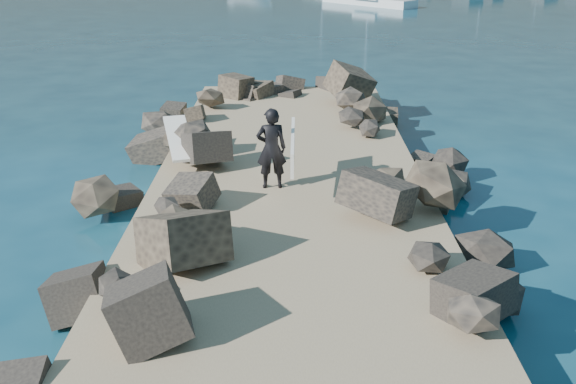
# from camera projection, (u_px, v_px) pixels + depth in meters

# --- Properties ---
(ground) EXTENTS (800.00, 800.00, 0.00)m
(ground) POSITION_uv_depth(u_px,v_px,m) (288.00, 243.00, 12.67)
(ground) COLOR #0F384C
(ground) RESTS_ON ground
(jetty) EXTENTS (6.00, 26.00, 0.60)m
(jetty) POSITION_uv_depth(u_px,v_px,m) (288.00, 281.00, 10.71)
(jetty) COLOR #8C7759
(jetty) RESTS_ON ground
(riprap_left) EXTENTS (2.60, 22.00, 1.00)m
(riprap_left) POSITION_uv_depth(u_px,v_px,m) (121.00, 256.00, 11.11)
(riprap_left) COLOR black
(riprap_left) RESTS_ON ground
(riprap_right) EXTENTS (2.60, 22.00, 1.00)m
(riprap_right) POSITION_uv_depth(u_px,v_px,m) (455.00, 257.00, 11.08)
(riprap_right) COLOR black
(riprap_right) RESTS_ON ground
(surfboard_resting) EXTENTS (1.10, 2.22, 0.07)m
(surfboard_resting) POSITION_uv_depth(u_px,v_px,m) (179.00, 142.00, 15.28)
(surfboard_resting) COLOR white
(surfboard_resting) RESTS_ON riprap_left
(surfer_with_board) EXTENTS (0.83, 2.17, 1.75)m
(surfer_with_board) POSITION_uv_depth(u_px,v_px,m) (274.00, 148.00, 13.48)
(surfer_with_board) COLOR black
(surfer_with_board) RESTS_ON jetty
(sailboat_c) EXTENTS (7.25, 7.43, 10.11)m
(sailboat_c) POSITION_uv_depth(u_px,v_px,m) (368.00, 1.00, 52.17)
(sailboat_c) COLOR silver
(sailboat_c) RESTS_ON ground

